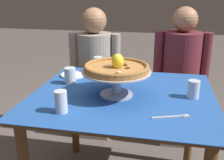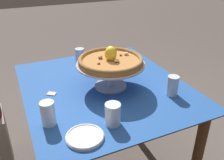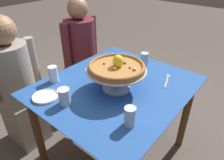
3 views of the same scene
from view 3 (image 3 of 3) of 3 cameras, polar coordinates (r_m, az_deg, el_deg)
ground_plane at (r=1.97m, az=0.89°, el=-19.68°), size 14.00×14.00×0.00m
dining_table at (r=1.54m, az=1.08°, el=-4.90°), size 1.09×0.96×0.73m
pizza_stand at (r=1.38m, az=1.27°, el=1.29°), size 0.40×0.40×0.15m
pizza at (r=1.35m, az=1.34°, el=3.81°), size 0.38×0.38×0.10m
water_glass_front_left at (r=1.12m, az=4.97°, el=-10.47°), size 0.07×0.07×0.12m
water_glass_back_left at (r=1.55m, az=-16.04°, el=1.37°), size 0.07×0.07×0.12m
water_glass_side_left at (r=1.30m, az=-13.15°, el=-4.77°), size 0.08×0.08×0.11m
water_glass_side_right at (r=1.76m, az=9.00°, el=5.72°), size 0.07×0.07×0.11m
side_plate at (r=1.42m, az=-18.21°, el=-4.38°), size 0.17×0.17×0.02m
dinner_fork at (r=1.58m, az=15.09°, el=-0.05°), size 0.19×0.08×0.01m
sugar_packet at (r=1.68m, az=-6.89°, el=2.77°), size 0.06×0.06×0.00m
diner_left at (r=1.91m, az=-24.85°, el=-2.48°), size 0.47×0.33×1.19m
diner_right at (r=2.27m, az=-8.42°, el=5.92°), size 0.47×0.33×1.21m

